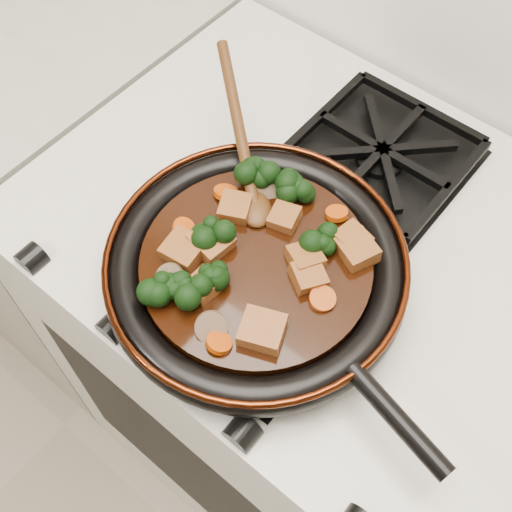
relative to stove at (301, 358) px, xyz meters
The scene contains 35 objects.
stove is the anchor object (origin of this frame).
burner_grate_front 0.48m from the stove, 90.00° to the right, with size 0.23×0.23×0.03m, color black, non-canonical shape.
burner_grate_back 0.48m from the stove, 90.00° to the left, with size 0.23×0.23×0.03m, color black, non-canonical shape.
skillet 0.51m from the stove, 92.34° to the right, with size 0.48×0.36×0.05m.
braising_sauce 0.51m from the stove, 93.22° to the right, with size 0.27×0.27×0.02m, color black.
tofu_cube_0 0.52m from the stove, 29.11° to the right, with size 0.04×0.04×0.02m, color brown.
tofu_cube_1 0.52m from the stove, 29.56° to the right, with size 0.04×0.04×0.02m, color brown.
tofu_cube_2 0.52m from the stove, 105.03° to the right, with size 0.03×0.03×0.02m, color brown.
tofu_cube_3 0.53m from the stove, 67.58° to the right, with size 0.04×0.04×0.02m, color brown.
tofu_cube_4 0.54m from the stove, 112.91° to the right, with size 0.04×0.04×0.02m, color brown.
tofu_cube_5 0.53m from the stove, 129.30° to the right, with size 0.04×0.04×0.02m, color brown.
tofu_cube_6 0.56m from the stove, 73.47° to the right, with size 0.04×0.05×0.02m, color brown.
tofu_cube_7 0.53m from the stove, 63.08° to the right, with size 0.04×0.04×0.02m, color brown.
tofu_cube_8 0.55m from the stove, 98.55° to the right, with size 0.04×0.03×0.02m, color brown.
tofu_cube_9 0.55m from the stove, 114.43° to the right, with size 0.04×0.04×0.02m, color brown.
broccoli_floret_0 0.56m from the stove, 101.73° to the right, with size 0.06×0.06×0.05m, color black, non-canonical shape.
broccoli_floret_1 0.54m from the stove, 113.75° to the right, with size 0.06×0.06×0.06m, color black, non-canonical shape.
broccoli_floret_2 0.52m from the stove, 139.76° to the right, with size 0.06×0.06×0.05m, color black, non-canonical shape.
broccoli_floret_3 0.52m from the stove, 55.79° to the right, with size 0.06×0.06×0.05m, color black, non-canonical shape.
broccoli_floret_4 0.52m from the stove, 153.27° to the right, with size 0.06×0.06×0.05m, color black, non-canonical shape.
broccoli_floret_5 0.55m from the stove, 96.61° to the right, with size 0.06×0.06×0.05m, color black, non-canonical shape.
broccoli_floret_6 0.56m from the stove, 99.04° to the right, with size 0.06×0.06×0.06m, color black, non-canonical shape.
broccoli_floret_7 0.57m from the stove, 104.60° to the right, with size 0.06×0.06×0.06m, color black, non-canonical shape.
broccoli_floret_8 0.53m from the stove, 151.97° to the right, with size 0.06×0.06×0.06m, color black, non-canonical shape.
carrot_coin_0 0.57m from the stove, 82.82° to the right, with size 0.03×0.03×0.01m, color #B03B04.
carrot_coin_1 0.54m from the stove, 124.42° to the right, with size 0.03×0.03×0.01m, color #B03B04.
carrot_coin_2 0.54m from the stove, 117.81° to the right, with size 0.03×0.03×0.01m, color #B03B04.
carrot_coin_3 0.51m from the stove, 27.11° to the right, with size 0.03×0.03×0.01m, color #B03B04.
carrot_coin_4 0.53m from the stove, 55.05° to the right, with size 0.03×0.03×0.01m, color #B03B04.
carrot_coin_5 0.53m from the stove, 142.26° to the right, with size 0.03×0.03×0.01m, color #B03B04.
mushroom_slice_0 0.56m from the stove, 106.28° to the right, with size 0.03×0.03×0.01m, color brown.
mushroom_slice_1 0.56m from the stove, 87.11° to the right, with size 0.04×0.04×0.01m, color brown.
mushroom_slice_2 0.52m from the stove, 145.94° to the right, with size 0.04×0.04×0.01m, color brown.
mushroom_slice_3 0.56m from the stove, 107.71° to the right, with size 0.03×0.03×0.01m, color brown.
wooden_spoon 0.54m from the stove, 163.22° to the right, with size 0.13×0.12×0.24m.
Camera 1 is at (0.24, 1.26, 1.60)m, focal length 45.00 mm.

